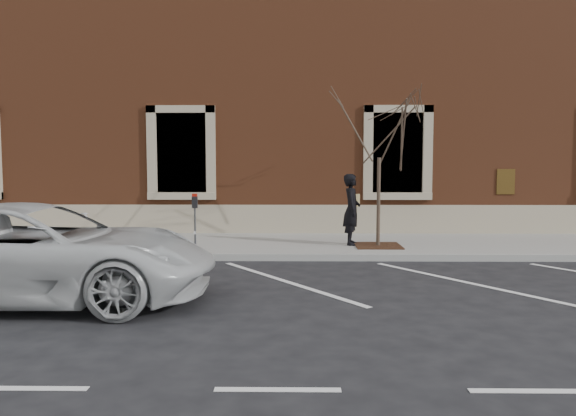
{
  "coord_description": "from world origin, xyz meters",
  "views": [
    {
      "loc": [
        0.16,
        -12.13,
        2.15
      ],
      "look_at": [
        0.0,
        0.6,
        1.1
      ],
      "focal_mm": 35.0,
      "sensor_mm": 36.0,
      "label": 1
    }
  ],
  "objects_px": {
    "parking_meter": "(195,212)",
    "sapling": "(379,133)",
    "man": "(352,209)",
    "white_truck": "(35,253)"
  },
  "relations": [
    {
      "from": "man",
      "to": "parking_meter",
      "type": "xyz_separation_m",
      "value": [
        -3.57,
        -1.23,
        0.05
      ]
    },
    {
      "from": "sapling",
      "to": "white_truck",
      "type": "xyz_separation_m",
      "value": [
        -5.95,
        -4.78,
        -2.06
      ]
    },
    {
      "from": "man",
      "to": "white_truck",
      "type": "relative_size",
      "value": 0.31
    },
    {
      "from": "parking_meter",
      "to": "sapling",
      "type": "bearing_deg",
      "value": 15.18
    },
    {
      "from": "man",
      "to": "white_truck",
      "type": "distance_m",
      "value": 7.34
    },
    {
      "from": "parking_meter",
      "to": "man",
      "type": "bearing_deg",
      "value": 20.96
    },
    {
      "from": "parking_meter",
      "to": "sapling",
      "type": "height_order",
      "value": "sapling"
    },
    {
      "from": "man",
      "to": "sapling",
      "type": "height_order",
      "value": "sapling"
    },
    {
      "from": "man",
      "to": "parking_meter",
      "type": "bearing_deg",
      "value": 117.6
    },
    {
      "from": "man",
      "to": "sapling",
      "type": "relative_size",
      "value": 0.45
    }
  ]
}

